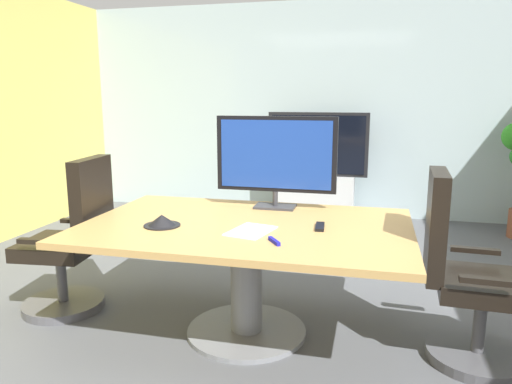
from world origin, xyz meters
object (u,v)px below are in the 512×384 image
Objects in this scene: remote_control at (320,227)px; conference_phone at (162,221)px; tv_monitor at (276,157)px; office_chair_right at (465,284)px; office_chair_left at (72,248)px; conference_table at (246,250)px; wall_display_unit at (317,184)px.

conference_phone is at bearing -173.33° from remote_control.
remote_control is (0.37, -0.47, -0.35)m from tv_monitor.
remote_control is (-0.82, 0.00, 0.28)m from office_chair_right.
office_chair_left is 6.41× the size of remote_control.
office_chair_left is 0.88m from conference_phone.
office_chair_left and office_chair_right have the same top height.
conference_phone is at bearing -159.95° from conference_table.
conference_table is at bearing 20.05° from conference_phone.
wall_display_unit is (-0.01, 2.56, -0.64)m from tv_monitor.
office_chair_right is (1.27, 0.01, -0.10)m from conference_table.
conference_table is 1.52× the size of wall_display_unit.
wall_display_unit is at bearing 90.24° from tv_monitor.
office_chair_right is 4.95× the size of conference_phone.
tv_monitor is 0.69m from remote_control.
conference_phone is at bearing 98.96° from office_chair_right.
office_chair_left is 1.56m from tv_monitor.
wall_display_unit is at bearing 149.92° from office_chair_left.
wall_display_unit reaches higher than conference_table.
conference_table is 0.55m from conference_phone.
tv_monitor is at bearing 101.60° from office_chair_left.
office_chair_right reaches higher than conference_table.
conference_phone is (-0.55, -3.21, 0.32)m from wall_display_unit.
office_chair_right is 6.41× the size of remote_control.
office_chair_right is at bearing 0.33° from conference_table.
remote_control is (1.73, -0.04, 0.28)m from office_chair_left.
office_chair_left reaches higher than conference_table.
wall_display_unit is (0.07, 3.04, -0.12)m from conference_table.
conference_table is 1.82× the size of office_chair_right.
office_chair_right is 0.83× the size of wall_display_unit.
office_chair_right is 1.30× the size of tv_monitor.
tv_monitor is (1.36, 0.43, 0.63)m from office_chair_left.
office_chair_left is 1.75m from remote_control.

